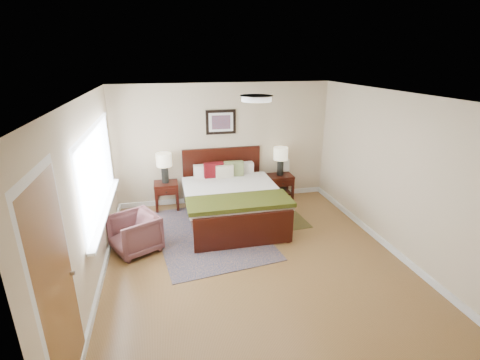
% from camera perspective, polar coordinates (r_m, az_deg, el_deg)
% --- Properties ---
extents(floor, '(5.00, 5.00, 0.00)m').
position_cam_1_polar(floor, '(5.56, 2.30, -12.84)').
color(floor, brown).
rests_on(floor, ground).
extents(back_wall, '(4.50, 0.04, 2.50)m').
position_cam_1_polar(back_wall, '(7.35, -2.62, 5.92)').
color(back_wall, '#C0AF8B').
rests_on(back_wall, ground).
extents(front_wall, '(4.50, 0.04, 2.50)m').
position_cam_1_polar(front_wall, '(2.95, 15.89, -17.31)').
color(front_wall, '#C0AF8B').
rests_on(front_wall, ground).
extents(left_wall, '(0.04, 5.00, 2.50)m').
position_cam_1_polar(left_wall, '(4.95, -23.56, -2.61)').
color(left_wall, '#C0AF8B').
rests_on(left_wall, ground).
extents(right_wall, '(0.04, 5.00, 2.50)m').
position_cam_1_polar(right_wall, '(5.98, 23.80, 1.03)').
color(right_wall, '#C0AF8B').
rests_on(right_wall, ground).
extents(ceiling, '(4.50, 5.00, 0.02)m').
position_cam_1_polar(ceiling, '(4.72, 2.72, 13.70)').
color(ceiling, white).
rests_on(ceiling, back_wall).
extents(window, '(0.11, 2.72, 1.32)m').
position_cam_1_polar(window, '(5.55, -22.00, 1.30)').
color(window, silver).
rests_on(window, left_wall).
extents(door, '(0.06, 1.00, 2.18)m').
position_cam_1_polar(door, '(3.51, -27.72, -15.94)').
color(door, silver).
rests_on(door, ground).
extents(ceil_fixture, '(0.44, 0.44, 0.08)m').
position_cam_1_polar(ceil_fixture, '(4.73, 2.71, 13.28)').
color(ceil_fixture, white).
rests_on(ceil_fixture, ceiling).
extents(bed, '(1.78, 2.15, 1.16)m').
position_cam_1_polar(bed, '(6.56, -1.44, -2.33)').
color(bed, '#370F08').
rests_on(bed, ground).
extents(wall_art, '(0.62, 0.05, 0.50)m').
position_cam_1_polar(wall_art, '(7.21, -3.16, 9.47)').
color(wall_art, black).
rests_on(wall_art, back_wall).
extents(nightstand_left, '(0.48, 0.43, 0.57)m').
position_cam_1_polar(nightstand_left, '(7.24, -12.03, -1.38)').
color(nightstand_left, '#370F08').
rests_on(nightstand_left, ground).
extents(nightstand_right, '(0.55, 0.41, 0.55)m').
position_cam_1_polar(nightstand_right, '(7.68, 6.54, -0.67)').
color(nightstand_right, '#370F08').
rests_on(nightstand_right, ground).
extents(lamp_left, '(0.30, 0.30, 0.61)m').
position_cam_1_polar(lamp_left, '(7.09, -12.34, 2.75)').
color(lamp_left, black).
rests_on(lamp_left, nightstand_left).
extents(lamp_right, '(0.30, 0.30, 0.61)m').
position_cam_1_polar(lamp_right, '(7.50, 6.69, 3.84)').
color(lamp_right, black).
rests_on(lamp_right, nightstand_right).
extents(armchair, '(0.92, 0.91, 0.63)m').
position_cam_1_polar(armchair, '(5.87, -16.88, -8.39)').
color(armchair, brown).
rests_on(armchair, ground).
extents(rug_persian, '(2.10, 2.73, 0.01)m').
position_cam_1_polar(rug_persian, '(6.30, -4.94, -8.70)').
color(rug_persian, '#0D1F42').
rests_on(rug_persian, ground).
extents(rug_navy, '(0.88, 1.25, 0.01)m').
position_cam_1_polar(rug_navy, '(6.93, 6.63, -5.97)').
color(rug_navy, black).
rests_on(rug_navy, ground).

